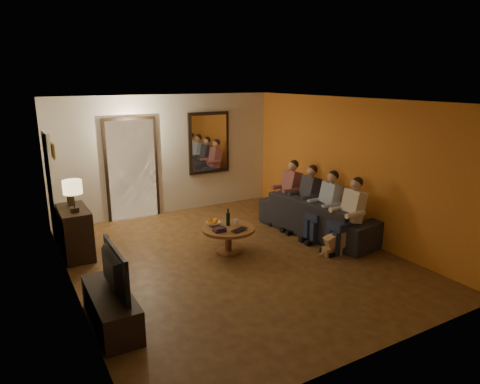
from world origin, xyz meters
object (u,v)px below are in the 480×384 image
sofa (320,215)px  person_c (307,201)px  laptop (241,231)px  table_lamp (73,196)px  tv_stand (111,308)px  dog (338,239)px  bowl (213,224)px  tv (108,271)px  coffee_table (228,240)px  dresser (75,232)px  person_b (327,208)px  person_d (289,194)px  person_a (350,217)px  wine_bottle (228,217)px

sofa → person_c: bearing=9.3°
person_c → laptop: person_c is taller
table_lamp → sofa: table_lamp is taller
tv_stand → dog: dog is taller
person_c → bowl: person_c is taller
table_lamp → tv_stand: size_ratio=0.41×
tv_stand → table_lamp: bearing=90.0°
tv → coffee_table: 2.70m
dresser → coffee_table: 2.59m
table_lamp → tv_stand: 2.39m
tv → person_c: person_c is taller
dresser → tv: 2.45m
person_b → person_d: size_ratio=1.00×
dresser → person_b: size_ratio=0.78×
bowl → laptop: bowl is taller
dresser → laptop: bearing=-30.5°
person_a → laptop: bearing=159.2°
tv → person_a: person_a is taller
dog → laptop: bearing=164.6°
dresser → laptop: 2.81m
person_d → laptop: (-1.78, -1.12, -0.14)m
person_b → bowl: person_b is taller
person_a → dog: (-0.30, -0.06, -0.32)m
wine_bottle → tv_stand: bearing=-149.5°
table_lamp → bowl: (2.14, -0.70, -0.62)m
person_a → person_c: 1.20m
table_lamp → bowl: bearing=-18.2°
table_lamp → dog: table_lamp is taller
sofa → laptop: size_ratio=7.55×
dresser → person_d: (4.20, -0.30, 0.18)m
person_a → tv_stand: bearing=-175.4°
person_c → sofa: bearing=-71.6°
sofa → laptop: (-1.88, -0.22, 0.10)m
sofa → person_a: bearing=164.5°
person_b → person_d: 1.20m
coffee_table → laptop: 0.38m
tv → person_c: (4.20, 1.53, -0.12)m
person_d → dog: 1.91m
person_c → dog: bearing=-103.5°
sofa → coffee_table: 1.99m
person_d → tv_stand: bearing=-153.0°
laptop → coffee_table: bearing=87.6°
table_lamp → laptop: 2.78m
person_d → dresser: bearing=175.9°
sofa → laptop: bearing=87.6°
tv_stand → person_a: 4.23m
tv_stand → wine_bottle: (2.37, 1.39, 0.39)m
bowl → wine_bottle: 0.29m
coffee_table → table_lamp: bearing=158.3°
tv → coffee_table: bearing=-60.8°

